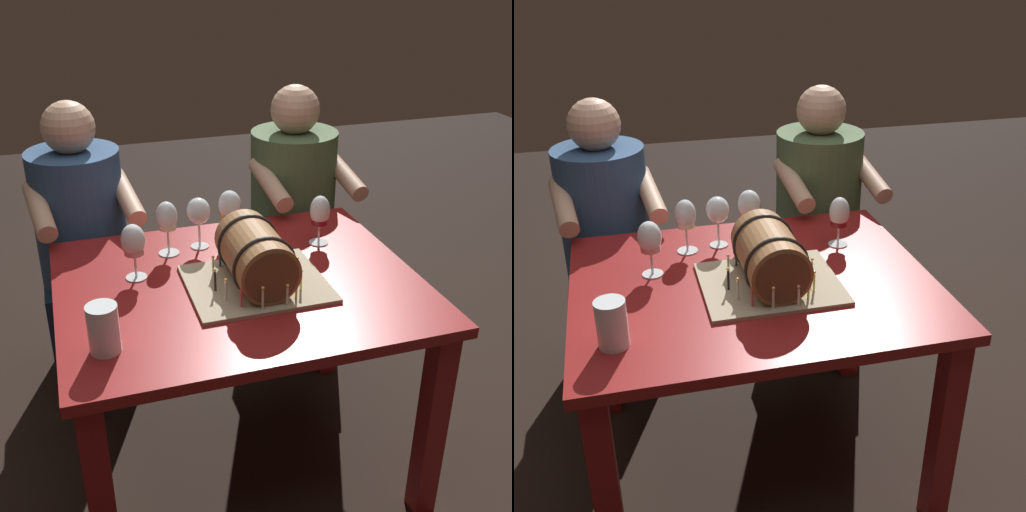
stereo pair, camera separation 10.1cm
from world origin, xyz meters
TOP-DOWN VIEW (x-y plane):
  - ground_plane at (0.00, 0.00)m, footprint 8.00×8.00m
  - dining_table at (0.00, 0.00)m, footprint 1.11×0.91m
  - barrel_cake at (0.04, -0.04)m, footprint 0.42×0.36m
  - wine_glass_rose at (-0.30, 0.12)m, footprint 0.07×0.07m
  - wine_glass_white at (-0.17, 0.25)m, footprint 0.07×0.07m
  - wine_glass_amber at (0.05, 0.28)m, footprint 0.08×0.08m
  - wine_glass_red at (0.34, 0.18)m, footprint 0.07×0.07m
  - wine_glass_empty at (-0.06, 0.27)m, footprint 0.08×0.08m
  - beer_pint at (-0.43, -0.26)m, footprint 0.08×0.08m
  - person_seated_left at (-0.43, 0.68)m, footprint 0.42×0.50m
  - person_seated_right at (0.43, 0.68)m, footprint 0.41×0.49m

SIDE VIEW (x-z plane):
  - ground_plane at x=0.00m, z-range 0.00..0.00m
  - person_seated_left at x=-0.43m, z-range -0.04..1.12m
  - person_seated_right at x=0.43m, z-range -0.04..1.13m
  - dining_table at x=0.00m, z-range 0.24..0.96m
  - beer_pint at x=-0.43m, z-range 0.72..0.85m
  - barrel_cake at x=0.04m, z-range 0.71..0.91m
  - wine_glass_red at x=0.34m, z-range 0.75..0.92m
  - wine_glass_rose at x=-0.30m, z-range 0.75..0.93m
  - wine_glass_white at x=-0.17m, z-range 0.75..0.94m
  - wine_glass_empty at x=-0.06m, z-range 0.76..0.94m
  - wine_glass_amber at x=0.05m, z-range 0.76..0.95m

